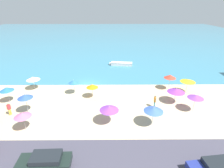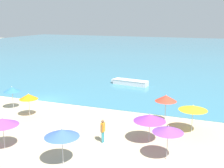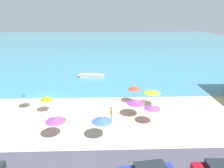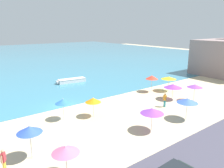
{
  "view_description": "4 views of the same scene",
  "coord_description": "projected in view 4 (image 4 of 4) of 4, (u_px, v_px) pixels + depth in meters",
  "views": [
    {
      "loc": [
        4.19,
        -28.26,
        12.94
      ],
      "look_at": [
        4.41,
        -2.16,
        1.13
      ],
      "focal_mm": 28.0,
      "sensor_mm": 36.0,
      "label": 1
    },
    {
      "loc": [
        17.85,
        -25.71,
        9.23
      ],
      "look_at": [
        7.1,
        2.71,
        2.02
      ],
      "focal_mm": 45.0,
      "sensor_mm": 36.0,
      "label": 2
    },
    {
      "loc": [
        9.44,
        -32.6,
        13.42
      ],
      "look_at": [
        10.67,
        2.87,
        1.32
      ],
      "focal_mm": 35.0,
      "sensor_mm": 36.0,
      "label": 3
    },
    {
      "loc": [
        -10.85,
        -24.13,
        9.74
      ],
      "look_at": [
        8.81,
        1.56,
        1.35
      ],
      "focal_mm": 35.0,
      "sensor_mm": 36.0,
      "label": 4
    }
  ],
  "objects": [
    {
      "name": "beach_umbrella_8",
      "position": [
        195.0,
        86.0,
        29.32
      ],
      "size": [
        2.06,
        2.06,
        2.41
      ],
      "color": "#B2B2B7",
      "rests_on": "ground_plane"
    },
    {
      "name": "beach_umbrella_6",
      "position": [
        152.0,
        111.0,
        20.75
      ],
      "size": [
        2.27,
        2.27,
        2.38
      ],
      "color": "#B2B2B7",
      "rests_on": "ground_plane"
    },
    {
      "name": "beach_umbrella_11",
      "position": [
        66.0,
        150.0,
        14.3
      ],
      "size": [
        1.87,
        1.87,
        2.26
      ],
      "color": "#B2B2B7",
      "rests_on": "ground_plane"
    },
    {
      "name": "bather_0",
      "position": [
        4.0,
        160.0,
        14.9
      ],
      "size": [
        0.39,
        0.48,
        1.76
      ],
      "color": "gold",
      "rests_on": "ground_plane"
    },
    {
      "name": "ground_plane",
      "position": [
        64.0,
        108.0,
        27.38
      ],
      "size": [
        160.0,
        160.0,
        0.0
      ],
      "primitive_type": "plane",
      "color": "#C9B690"
    },
    {
      "name": "beach_umbrella_13",
      "position": [
        63.0,
        101.0,
        23.37
      ],
      "size": [
        1.71,
        1.71,
        2.38
      ],
      "color": "#B2B2B7",
      "rests_on": "ground_plane"
    },
    {
      "name": "bather_2",
      "position": [
        165.0,
        99.0,
        27.36
      ],
      "size": [
        0.24,
        0.57,
        1.8
      ],
      "color": "teal",
      "rests_on": "ground_plane"
    },
    {
      "name": "beach_umbrella_12",
      "position": [
        169.0,
        78.0,
        34.01
      ],
      "size": [
        2.32,
        2.32,
        2.38
      ],
      "color": "#B2B2B7",
      "rests_on": "ground_plane"
    },
    {
      "name": "beach_umbrella_2",
      "position": [
        29.0,
        130.0,
        16.19
      ],
      "size": [
        1.89,
        1.89,
        2.73
      ],
      "color": "#B2B2B7",
      "rests_on": "ground_plane"
    },
    {
      "name": "beach_umbrella_5",
      "position": [
        93.0,
        100.0,
        24.17
      ],
      "size": [
        1.75,
        1.75,
        2.27
      ],
      "color": "#B2B2B7",
      "rests_on": "ground_plane"
    },
    {
      "name": "beach_umbrella_4",
      "position": [
        173.0,
        86.0,
        30.06
      ],
      "size": [
        2.45,
        2.45,
        2.26
      ],
      "color": "#B2B2B7",
      "rests_on": "ground_plane"
    },
    {
      "name": "skiff_nearshore",
      "position": [
        72.0,
        81.0,
        39.62
      ],
      "size": [
        5.42,
        2.08,
        0.7
      ],
      "color": "silver",
      "rests_on": "sea"
    },
    {
      "name": "beach_umbrella_7",
      "position": [
        152.0,
        77.0,
        33.53
      ],
      "size": [
        1.91,
        1.91,
        2.66
      ],
      "color": "#B2B2B7",
      "rests_on": "ground_plane"
    },
    {
      "name": "beach_umbrella_10",
      "position": [
        187.0,
        101.0,
        23.38
      ],
      "size": [
        2.25,
        2.25,
        2.46
      ],
      "color": "#B2B2B7",
      "rests_on": "ground_plane"
    }
  ]
}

